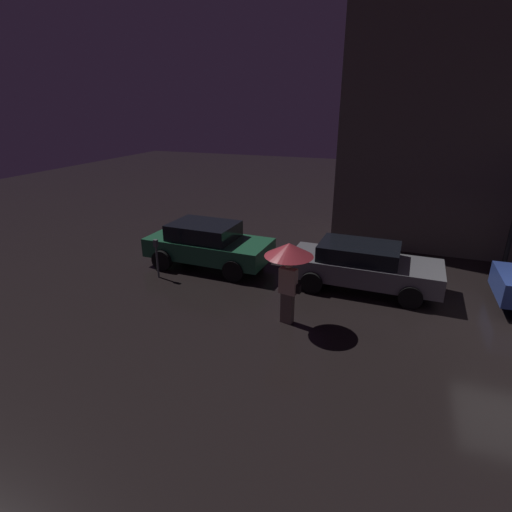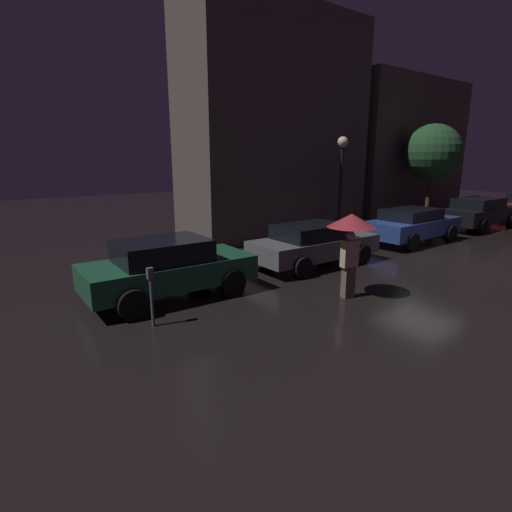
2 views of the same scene
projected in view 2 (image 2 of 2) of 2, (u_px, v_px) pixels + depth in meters
name	position (u px, v px, depth m)	size (l,w,h in m)	color
ground_plane	(425.00, 255.00, 13.80)	(60.00, 60.00, 0.00)	black
building_facade_left	(276.00, 126.00, 16.96)	(8.38, 3.00, 9.16)	#564C47
building_facade_right	(401.00, 150.00, 22.48)	(8.57, 3.00, 7.42)	#564C47
parked_car_green	(168.00, 267.00, 9.51)	(4.04, 1.96, 1.43)	#1E5638
parked_car_grey	(314.00, 243.00, 12.39)	(4.24, 1.88, 1.31)	slate
parked_car_blue	(412.00, 225.00, 15.66)	(4.36, 1.93, 1.36)	navy
parked_car_black	(479.00, 212.00, 18.85)	(4.66, 1.93, 1.46)	black
pedestrian_with_umbrella	(351.00, 230.00, 9.27)	(1.14, 1.14, 2.04)	#66564C
parking_meter	(151.00, 290.00, 7.84)	(0.12, 0.10, 1.22)	#4C5154
street_lamp_near	(342.00, 167.00, 16.23)	(0.43, 0.43, 4.12)	black
street_tree	(433.00, 152.00, 19.13)	(2.64, 2.64, 4.87)	#473323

